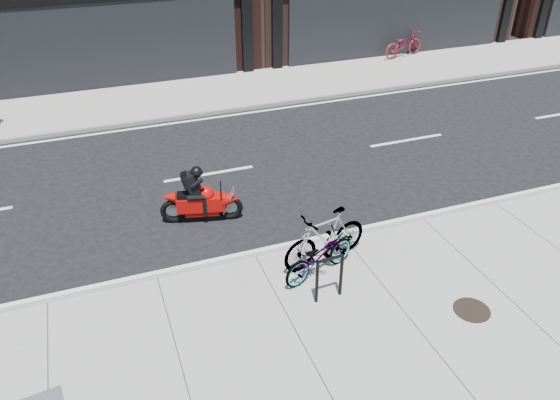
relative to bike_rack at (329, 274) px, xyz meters
name	(u,v)px	position (x,y,z in m)	size (l,w,h in m)	color
ground	(230,212)	(-0.87, 3.64, -0.68)	(120.00, 120.00, 0.00)	black
sidewalk_near	(313,367)	(-0.87, -1.36, -0.61)	(60.00, 6.00, 0.13)	gray
sidewalk_far	(169,98)	(-0.87, 11.39, -0.61)	(60.00, 3.50, 0.13)	gray
bike_rack	(329,274)	(0.00, 0.00, 0.00)	(0.56, 0.10, 0.93)	black
bicycle_front	(319,255)	(0.11, 0.70, -0.10)	(0.59, 1.69, 0.89)	gray
bicycle_rear	(325,237)	(0.39, 1.04, 0.03)	(0.54, 1.92, 1.15)	gray
motorcycle	(204,199)	(-1.46, 3.52, -0.11)	(1.84, 0.77, 1.40)	black
bicycle_far	(404,44)	(9.17, 12.64, -0.03)	(0.69, 1.99, 1.04)	maroon
manhole_cover	(472,310)	(2.28, -1.20, -0.54)	(0.66, 0.66, 0.01)	black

